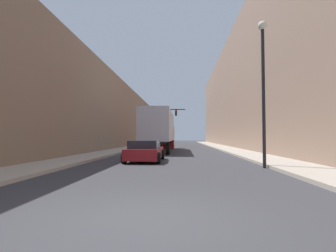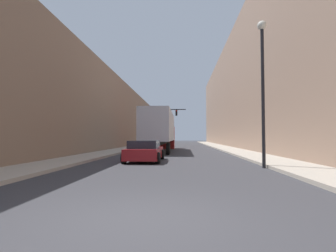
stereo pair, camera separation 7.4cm
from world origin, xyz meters
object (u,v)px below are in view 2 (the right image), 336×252
(traffic_signal_gantry, at_px, (159,119))
(street_lamp, at_px, (263,73))
(sedan_car, at_px, (145,151))
(semi_truck, at_px, (160,129))

(traffic_signal_gantry, xyz_separation_m, street_lamp, (7.59, -27.46, 0.24))
(traffic_signal_gantry, relative_size, street_lamp, 0.84)
(sedan_car, height_order, street_lamp, street_lamp)
(traffic_signal_gantry, bearing_deg, semi_truck, -83.97)
(sedan_car, distance_m, traffic_signal_gantry, 24.67)
(semi_truck, bearing_deg, street_lamp, -67.01)
(semi_truck, height_order, sedan_car, semi_truck)
(semi_truck, xyz_separation_m, traffic_signal_gantry, (-1.35, 12.74, 2.04))
(semi_truck, distance_m, street_lamp, 16.15)
(semi_truck, relative_size, street_lamp, 1.98)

